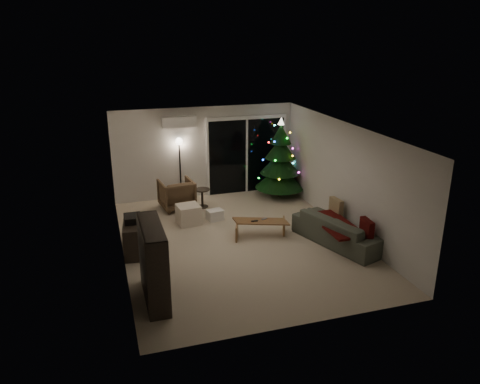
# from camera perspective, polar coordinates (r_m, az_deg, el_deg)

# --- Properties ---
(room) EXTENTS (6.50, 7.51, 2.60)m
(room) POSITION_cam_1_polar(r_m,az_deg,el_deg) (11.48, -0.06, 1.86)
(room) COLOR beige
(room) RESTS_ON ground
(bookshelf) EXTENTS (0.70, 1.42, 1.37)m
(bookshelf) POSITION_cam_1_polar(r_m,az_deg,el_deg) (8.12, -11.70, -8.64)
(bookshelf) COLOR black
(bookshelf) RESTS_ON floor
(media_cabinet) EXTENTS (0.52, 1.11, 0.67)m
(media_cabinet) POSITION_cam_1_polar(r_m,az_deg,el_deg) (10.05, -12.77, -5.34)
(media_cabinet) COLOR black
(media_cabinet) RESTS_ON floor
(stereo) EXTENTS (0.34, 0.40, 0.14)m
(stereo) POSITION_cam_1_polar(r_m,az_deg,el_deg) (9.89, -12.94, -3.18)
(stereo) COLOR black
(stereo) RESTS_ON media_cabinet
(armchair) EXTENTS (0.92, 0.94, 0.77)m
(armchair) POSITION_cam_1_polar(r_m,az_deg,el_deg) (12.26, -7.73, -0.27)
(armchair) COLOR brown
(armchair) RESTS_ON floor
(ottoman) EXTENTS (0.57, 0.57, 0.47)m
(ottoman) POSITION_cam_1_polar(r_m,az_deg,el_deg) (11.31, -6.31, -2.73)
(ottoman) COLOR silver
(ottoman) RESTS_ON floor
(cardboard_box_a) EXTENTS (0.57, 0.52, 0.34)m
(cardboard_box_a) POSITION_cam_1_polar(r_m,az_deg,el_deg) (10.77, -11.38, -4.54)
(cardboard_box_a) COLOR white
(cardboard_box_a) RESTS_ON floor
(cardboard_box_b) EXTENTS (0.42, 0.35, 0.26)m
(cardboard_box_b) POSITION_cam_1_polar(r_m,az_deg,el_deg) (11.50, -3.06, -2.82)
(cardboard_box_b) COLOR white
(cardboard_box_b) RESTS_ON floor
(side_table) EXTENTS (0.49, 0.49, 0.50)m
(side_table) POSITION_cam_1_polar(r_m,az_deg,el_deg) (12.32, -4.61, -0.74)
(side_table) COLOR black
(side_table) RESTS_ON floor
(floor_lamp) EXTENTS (0.26, 0.26, 1.64)m
(floor_lamp) POSITION_cam_1_polar(r_m,az_deg,el_deg) (12.87, -7.29, 2.71)
(floor_lamp) COLOR black
(floor_lamp) RESTS_ON floor
(sofa) EXTENTS (1.48, 2.31, 0.63)m
(sofa) POSITION_cam_1_polar(r_m,az_deg,el_deg) (10.41, 12.02, -4.53)
(sofa) COLOR #43473E
(sofa) RESTS_ON floor
(sofa_throw) EXTENTS (0.67, 1.55, 0.05)m
(sofa_throw) POSITION_cam_1_polar(r_m,az_deg,el_deg) (10.31, 11.58, -3.88)
(sofa_throw) COLOR #490504
(sofa_throw) RESTS_ON sofa
(cushion_a) EXTENTS (0.16, 0.42, 0.41)m
(cushion_a) POSITION_cam_1_polar(r_m,az_deg,el_deg) (10.96, 11.63, -1.85)
(cushion_a) COLOR tan
(cushion_a) RESTS_ON sofa
(cushion_b) EXTENTS (0.15, 0.42, 0.41)m
(cushion_b) POSITION_cam_1_polar(r_m,az_deg,el_deg) (9.93, 15.18, -4.38)
(cushion_b) COLOR #490504
(cushion_b) RESTS_ON sofa
(coffee_table) EXTENTS (1.26, 0.80, 0.38)m
(coffee_table) POSITION_cam_1_polar(r_m,az_deg,el_deg) (10.59, 2.54, -4.44)
(coffee_table) COLOR brown
(coffee_table) RESTS_ON floor
(remote_a) EXTENTS (0.15, 0.04, 0.02)m
(remote_a) POSITION_cam_1_polar(r_m,az_deg,el_deg) (10.47, 1.78, -3.55)
(remote_a) COLOR black
(remote_a) RESTS_ON coffee_table
(remote_b) EXTENTS (0.14, 0.08, 0.02)m
(remote_b) POSITION_cam_1_polar(r_m,az_deg,el_deg) (10.59, 2.97, -3.29)
(remote_b) COLOR slate
(remote_b) RESTS_ON coffee_table
(christmas_tree) EXTENTS (1.68, 1.68, 2.21)m
(christmas_tree) POSITION_cam_1_polar(r_m,az_deg,el_deg) (12.92, 4.93, 4.18)
(christmas_tree) COLOR black
(christmas_tree) RESTS_ON floor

